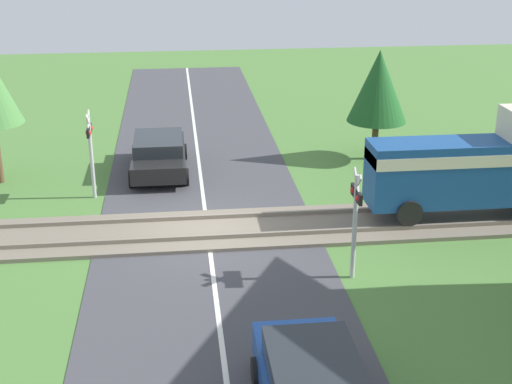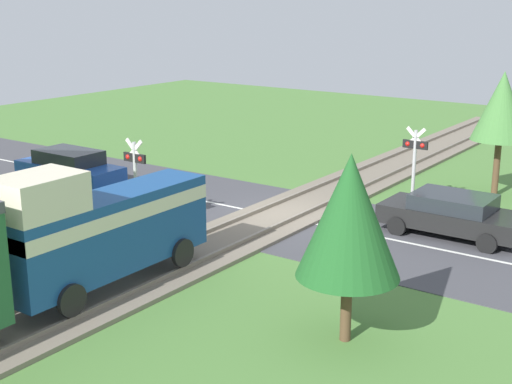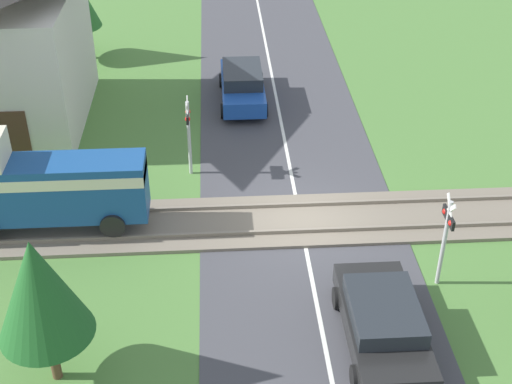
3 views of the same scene
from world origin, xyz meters
TOP-DOWN VIEW (x-y plane):
  - ground_plane at (0.00, 0.00)m, footprint 60.00×60.00m
  - road_surface at (0.00, 0.00)m, footprint 48.00×6.40m
  - track_bed at (0.00, 0.00)m, footprint 2.80×48.00m
  - car_near_crossing at (-5.39, -1.44)m, footprint 4.32×2.03m
  - car_far_side at (8.84, 1.44)m, footprint 4.54×1.90m
  - crossing_signal_west_approach at (-3.19, -3.53)m, footprint 0.90×0.18m
  - crossing_signal_east_approach at (3.19, 3.53)m, footprint 0.90×0.18m
  - station_building at (7.84, 9.74)m, footprint 7.81×4.24m
  - tree_roadside_hedge at (-6.04, 6.64)m, footprint 2.21×2.21m

SIDE VIEW (x-z plane):
  - ground_plane at x=0.00m, z-range 0.00..0.00m
  - road_surface at x=0.00m, z-range 0.00..0.02m
  - track_bed at x=0.00m, z-range -0.05..0.19m
  - car_near_crossing at x=-5.39m, z-range 0.05..1.38m
  - car_far_side at x=8.84m, z-range 0.04..1.52m
  - crossing_signal_west_approach at x=-3.19m, z-range 0.42..3.31m
  - crossing_signal_east_approach at x=3.19m, z-range 0.42..3.31m
  - tree_roadside_hedge at x=-6.04m, z-range 0.72..4.85m
  - station_building at x=7.84m, z-range -0.08..7.67m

